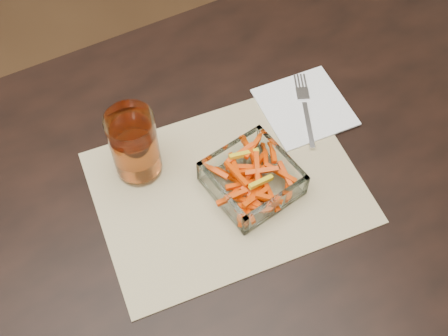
{
  "coord_description": "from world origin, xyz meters",
  "views": [
    {
      "loc": [
        -0.1,
        -0.41,
        1.6
      ],
      "look_at": [
        0.14,
        0.04,
        0.78
      ],
      "focal_mm": 45.0,
      "sensor_mm": 36.0,
      "label": 1
    }
  ],
  "objects": [
    {
      "name": "fork",
      "position": [
        0.35,
        0.1,
        0.76
      ],
      "size": [
        0.08,
        0.17,
        0.0
      ],
      "rotation": [
        0.0,
        0.0,
        -0.41
      ],
      "color": "silver",
      "rests_on": "napkin"
    },
    {
      "name": "tumbler",
      "position": [
        0.01,
        0.12,
        0.82
      ],
      "size": [
        0.08,
        0.08,
        0.14
      ],
      "color": "white",
      "rests_on": "placemat"
    },
    {
      "name": "placemat",
      "position": [
        0.14,
        0.02,
        0.75
      ],
      "size": [
        0.48,
        0.37,
        0.0
      ],
      "primitive_type": "cube",
      "rotation": [
        0.0,
        0.0,
        -0.1
      ],
      "color": "tan",
      "rests_on": "dining_table"
    },
    {
      "name": "napkin",
      "position": [
        0.35,
        0.1,
        0.76
      ],
      "size": [
        0.17,
        0.17,
        0.0
      ],
      "primitive_type": "cube",
      "rotation": [
        0.0,
        0.0,
        -0.07
      ],
      "color": "white",
      "rests_on": "placemat"
    },
    {
      "name": "dining_table",
      "position": [
        0.0,
        0.0,
        0.66
      ],
      "size": [
        1.6,
        0.9,
        0.75
      ],
      "color": "black",
      "rests_on": "ground"
    },
    {
      "name": "glass_bowl",
      "position": [
        0.17,
        -0.0,
        0.78
      ],
      "size": [
        0.15,
        0.15,
        0.05
      ],
      "rotation": [
        0.0,
        0.0,
        0.15
      ],
      "color": "white",
      "rests_on": "placemat"
    }
  ]
}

